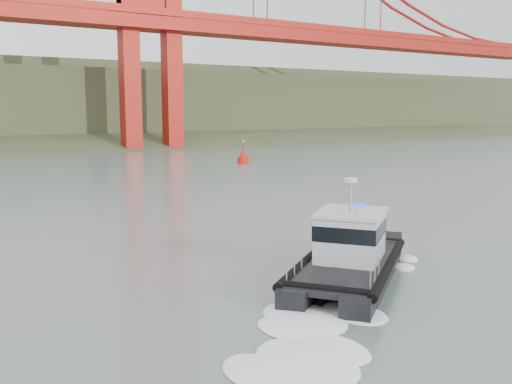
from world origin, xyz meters
The scene contains 3 objects.
ground centered at (0.00, 0.00, 0.00)m, with size 400.00×400.00×0.00m, color slate.
patrol_boat centered at (-1.63, -3.77, 1.15)m, with size 9.61×8.45×4.59m.
nav_buoy centered at (21.99, 43.73, 0.88)m, with size 1.60×1.60×3.33m.
Camera 1 is at (-17.78, -21.62, 7.33)m, focal length 40.00 mm.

